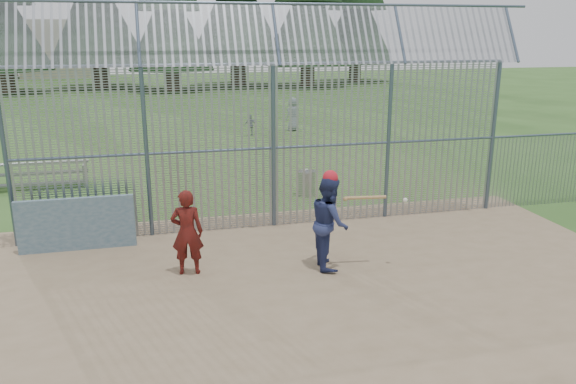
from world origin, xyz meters
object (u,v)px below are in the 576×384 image
object	(u,v)px
dugout_wall	(77,224)
batter	(329,222)
onlooker	(187,232)
trash_can	(307,183)
bleacher	(38,174)

from	to	relation	value
dugout_wall	batter	distance (m)	5.61
dugout_wall	onlooker	size ratio (longest dim) A/B	1.44
trash_can	dugout_wall	bearing A→B (deg)	-153.40
dugout_wall	bleacher	size ratio (longest dim) A/B	0.83
onlooker	trash_can	distance (m)	6.26
trash_can	bleacher	xyz separation A→B (m)	(-7.95, 2.87, 0.03)
batter	trash_can	bearing A→B (deg)	-4.56
dugout_wall	onlooker	xyz separation A→B (m)	(2.31, -1.86, 0.27)
bleacher	onlooker	bearing A→B (deg)	-62.08
batter	trash_can	size ratio (longest dim) A/B	2.34
dugout_wall	trash_can	size ratio (longest dim) A/B	3.05
trash_can	bleacher	world-z (taller)	trash_can
onlooker	bleacher	distance (m)	8.84
dugout_wall	batter	bearing A→B (deg)	-23.02
onlooker	trash_can	world-z (taller)	onlooker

